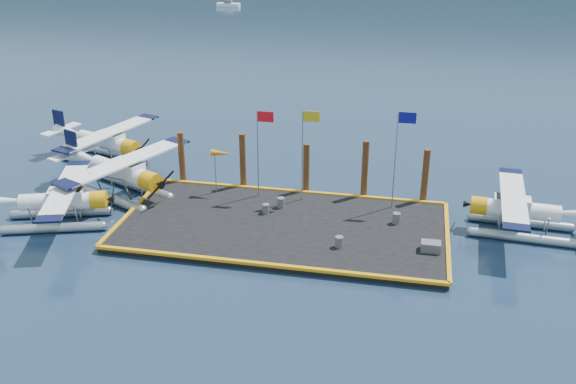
% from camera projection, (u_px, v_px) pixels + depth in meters
% --- Properties ---
extents(ground, '(4000.00, 4000.00, 0.00)m').
position_uv_depth(ground, '(283.00, 230.00, 40.04)').
color(ground, '#18314A').
rests_on(ground, ground).
extents(dock, '(20.00, 10.00, 0.40)m').
position_uv_depth(dock, '(283.00, 227.00, 39.95)').
color(dock, black).
rests_on(dock, ground).
extents(dock_bumpers, '(20.25, 10.25, 0.18)m').
position_uv_depth(dock_bumpers, '(283.00, 223.00, 39.83)').
color(dock_bumpers, orange).
rests_on(dock_bumpers, dock).
extents(seaplane_a, '(8.65, 9.27, 3.31)m').
position_uv_depth(seaplane_a, '(61.00, 203.00, 40.14)').
color(seaplane_a, '#91989E').
rests_on(seaplane_a, ground).
extents(seaplane_b, '(9.87, 10.36, 3.79)m').
position_uv_depth(seaplane_b, '(123.00, 175.00, 43.79)').
color(seaplane_b, '#91989E').
rests_on(seaplane_b, ground).
extents(seaplane_c, '(9.23, 9.87, 3.53)m').
position_uv_depth(seaplane_c, '(107.00, 144.00, 49.66)').
color(seaplane_c, '#91989E').
rests_on(seaplane_c, ground).
extents(seaplane_d, '(8.38, 9.24, 3.28)m').
position_uv_depth(seaplane_d, '(517.00, 212.00, 39.05)').
color(seaplane_d, '#91989E').
rests_on(seaplane_d, ground).
extents(drum_0, '(0.44, 0.44, 0.62)m').
position_uv_depth(drum_0, '(266.00, 209.00, 41.14)').
color(drum_0, '#535358').
rests_on(drum_0, dock).
extents(drum_1, '(0.47, 0.47, 0.67)m').
position_uv_depth(drum_1, '(339.00, 242.00, 37.07)').
color(drum_1, '#535358').
rests_on(drum_1, dock).
extents(drum_4, '(0.49, 0.49, 0.69)m').
position_uv_depth(drum_4, '(396.00, 218.00, 39.83)').
color(drum_4, '#535358').
rests_on(drum_4, dock).
extents(drum_5, '(0.48, 0.48, 0.68)m').
position_uv_depth(drum_5, '(281.00, 203.00, 41.92)').
color(drum_5, '#535358').
rests_on(drum_5, dock).
extents(crate, '(1.12, 0.75, 0.56)m').
position_uv_depth(crate, '(431.00, 246.00, 36.68)').
color(crate, '#535358').
rests_on(crate, dock).
extents(flagpole_red, '(1.14, 0.08, 6.00)m').
position_uv_depth(flagpole_red, '(261.00, 141.00, 42.04)').
color(flagpole_red, gray).
rests_on(flagpole_red, dock).
extents(flagpole_yellow, '(1.14, 0.08, 6.20)m').
position_uv_depth(flagpole_yellow, '(306.00, 142.00, 41.44)').
color(flagpole_yellow, gray).
rests_on(flagpole_yellow, dock).
extents(flagpole_blue, '(1.14, 0.08, 6.50)m').
position_uv_depth(flagpole_blue, '(399.00, 146.00, 40.28)').
color(flagpole_blue, gray).
rests_on(flagpole_blue, dock).
extents(windsock, '(1.40, 0.44, 3.12)m').
position_uv_depth(windsock, '(221.00, 154.00, 43.01)').
color(windsock, gray).
rests_on(windsock, dock).
extents(piling_0, '(0.44, 0.44, 4.00)m').
position_uv_depth(piling_0, '(182.00, 159.00, 45.58)').
color(piling_0, '#492415').
rests_on(piling_0, ground).
extents(piling_1, '(0.44, 0.44, 4.20)m').
position_uv_depth(piling_1, '(243.00, 162.00, 44.72)').
color(piling_1, '#492415').
rests_on(piling_1, ground).
extents(piling_2, '(0.44, 0.44, 3.80)m').
position_uv_depth(piling_2, '(306.00, 170.00, 43.98)').
color(piling_2, '#492415').
rests_on(piling_2, ground).
extents(piling_3, '(0.44, 0.44, 4.30)m').
position_uv_depth(piling_3, '(365.00, 171.00, 43.15)').
color(piling_3, '#492415').
rests_on(piling_3, ground).
extents(piling_4, '(0.44, 0.44, 4.00)m').
position_uv_depth(piling_4, '(425.00, 178.00, 42.48)').
color(piling_4, '#492415').
rests_on(piling_4, ground).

